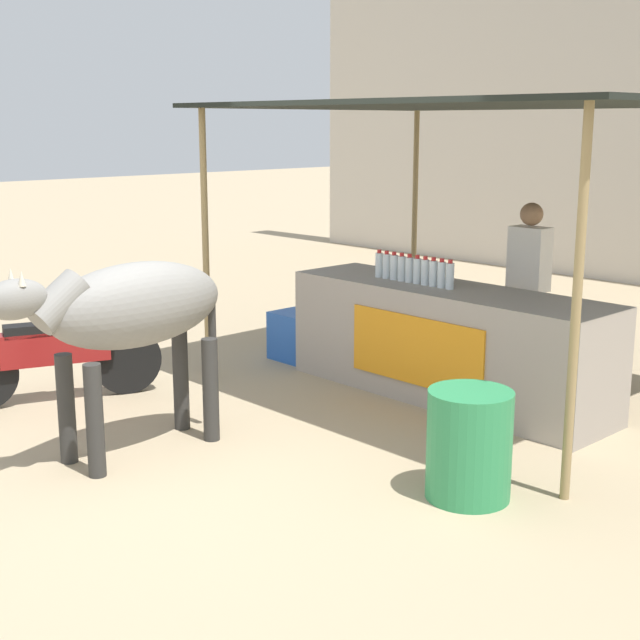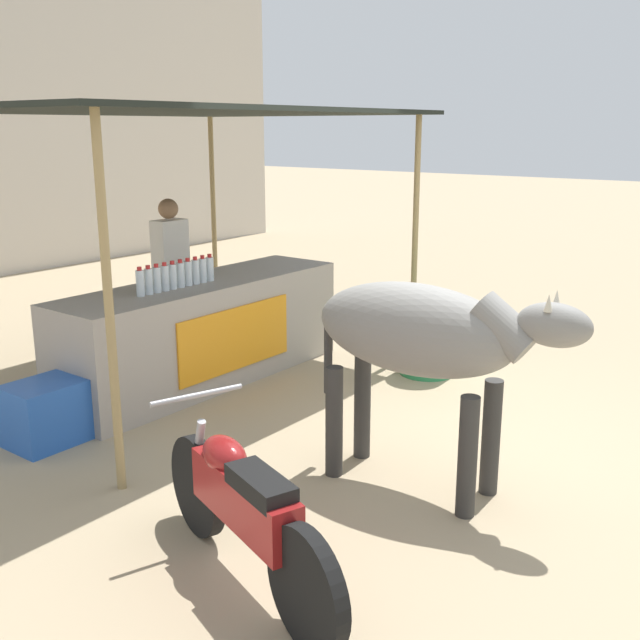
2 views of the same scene
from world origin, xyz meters
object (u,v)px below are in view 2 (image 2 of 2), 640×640
object	(u,v)px
stall_counter	(204,331)
vendor_behind_counter	(172,278)
water_barrel	(428,338)
cooler_box	(49,412)
motorcycle_parked	(243,507)
cow	(423,338)

from	to	relation	value
stall_counter	vendor_behind_counter	bearing A→B (deg)	68.74
water_barrel	cooler_box	bearing A→B (deg)	155.21
vendor_behind_counter	cooler_box	distance (m)	2.28
stall_counter	motorcycle_parked	xyz separation A→B (m)	(-2.16, -2.50, -0.05)
stall_counter	vendor_behind_counter	world-z (taller)	vendor_behind_counter
stall_counter	motorcycle_parked	size ratio (longest dim) A/B	1.74
motorcycle_parked	stall_counter	bearing A→B (deg)	49.21
stall_counter	vendor_behind_counter	distance (m)	0.89
vendor_behind_counter	cow	size ratio (longest dim) A/B	0.90
stall_counter	motorcycle_parked	distance (m)	3.31
water_barrel	vendor_behind_counter	bearing A→B (deg)	116.59
cooler_box	cow	bearing A→B (deg)	-67.59
cooler_box	water_barrel	distance (m)	3.51
cooler_box	water_barrel	size ratio (longest dim) A/B	0.85
cooler_box	motorcycle_parked	world-z (taller)	motorcycle_parked
stall_counter	motorcycle_parked	world-z (taller)	stall_counter
cooler_box	motorcycle_parked	xyz separation A→B (m)	(-0.43, -2.41, 0.19)
cooler_box	cow	xyz separation A→B (m)	(1.07, -2.59, 0.79)
cooler_box	cow	world-z (taller)	cow
water_barrel	motorcycle_parked	size ratio (longest dim) A/B	0.41
cooler_box	vendor_behind_counter	bearing A→B (deg)	22.77
stall_counter	water_barrel	bearing A→B (deg)	-47.16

